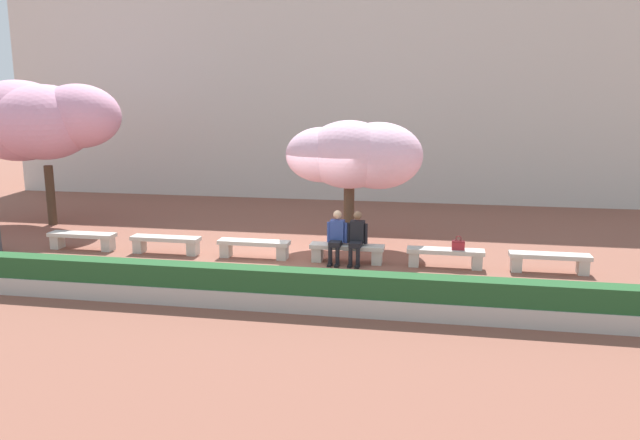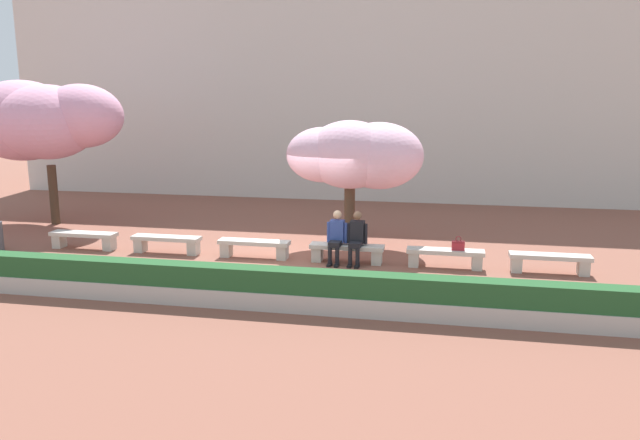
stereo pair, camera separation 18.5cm
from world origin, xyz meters
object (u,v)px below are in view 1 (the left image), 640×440
stone_bench_near_west (166,242)px  stone_bench_far_east (550,260)px  person_seated_left (337,235)px  handbag (458,244)px  stone_bench_west_end (82,238)px  stone_bench_center (254,246)px  person_seated_right (357,236)px  cherry_tree_secondary (40,121)px  stone_bench_near_east (347,250)px  cherry_tree_main (355,155)px  stone_bench_east_end (445,255)px

stone_bench_near_west → stone_bench_far_east: same height
person_seated_left → handbag: 2.92m
stone_bench_west_end → stone_bench_center: bearing=0.0°
stone_bench_west_end → stone_bench_near_west: 2.37m
person_seated_right → cherry_tree_secondary: cherry_tree_secondary is taller
stone_bench_near_east → stone_bench_near_west: bearing=180.0°
person_seated_right → handbag: 2.42m
stone_bench_west_end → cherry_tree_main: cherry_tree_main is taller
stone_bench_far_east → handbag: (-2.08, -0.01, 0.28)m
stone_bench_east_end → person_seated_right: bearing=-178.6°
stone_bench_far_east → person_seated_right: person_seated_right is taller
stone_bench_east_end → stone_bench_west_end: bearing=180.0°
stone_bench_far_east → stone_bench_west_end: bearing=180.0°
stone_bench_near_west → stone_bench_far_east: (9.49, 0.00, 0.00)m
stone_bench_near_west → person_seated_right: 5.00m
stone_bench_near_west → cherry_tree_main: (4.69, 1.71, 2.17)m
stone_bench_west_end → person_seated_left: 6.87m
stone_bench_far_east → stone_bench_east_end: bearing=180.0°
stone_bench_near_east → stone_bench_far_east: (4.74, 0.00, 0.00)m
cherry_tree_secondary → person_seated_left: bearing=-16.7°
stone_bench_near_west → cherry_tree_secondary: 6.72m
stone_bench_near_west → person_seated_left: 4.51m
person_seated_right → cherry_tree_main: (-0.30, 1.76, 1.77)m
stone_bench_center → stone_bench_near_east: same height
stone_bench_west_end → stone_bench_center: size_ratio=1.00×
stone_bench_near_west → stone_bench_near_east: size_ratio=1.00×
stone_bench_center → stone_bench_near_east: bearing=0.0°
person_seated_left → cherry_tree_main: 2.51m
cherry_tree_main → handbag: bearing=-32.2°
stone_bench_near_west → stone_bench_center: bearing=0.0°
cherry_tree_secondary → stone_bench_near_east: bearing=-16.0°
stone_bench_west_end → handbag: (9.78, -0.01, 0.28)m
stone_bench_west_end → cherry_tree_main: size_ratio=0.50×
stone_bench_near_east → stone_bench_far_east: same height
stone_bench_near_west → stone_bench_east_end: (7.11, 0.00, 0.00)m
stone_bench_east_end → person_seated_right: size_ratio=1.41×
stone_bench_near_west → stone_bench_far_east: 9.49m
stone_bench_center → stone_bench_east_end: same height
stone_bench_east_end → cherry_tree_main: cherry_tree_main is taller
person_seated_left → cherry_tree_main: cherry_tree_main is taller
stone_bench_far_east → stone_bench_near_east: bearing=180.0°
stone_bench_west_end → stone_bench_east_end: size_ratio=1.00×
stone_bench_center → stone_bench_east_end: size_ratio=1.00×
stone_bench_west_end → cherry_tree_secondary: 5.07m
person_seated_right → handbag: size_ratio=3.81×
stone_bench_far_east → cherry_tree_main: 5.54m
person_seated_right → person_seated_left: bearing=-180.0°
stone_bench_west_end → cherry_tree_secondary: (-2.93, 2.89, 2.95)m
stone_bench_west_end → stone_bench_far_east: same height
handbag → person_seated_right: bearing=-178.9°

